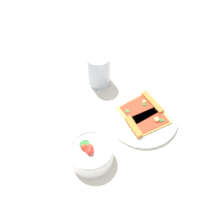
{
  "coord_description": "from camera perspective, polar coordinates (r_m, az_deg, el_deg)",
  "views": [
    {
      "loc": [
        0.05,
        0.57,
        0.82
      ],
      "look_at": [
        0.1,
        0.0,
        0.03
      ],
      "focal_mm": 47.77,
      "sensor_mm": 36.0,
      "label": 1
    }
  ],
  "objects": [
    {
      "name": "plate",
      "position": [
        0.99,
        6.24,
        -1.1
      ],
      "size": [
        0.23,
        0.23,
        0.01
      ],
      "primitive_type": "cylinder",
      "color": "white",
      "rests_on": "ground_plane"
    },
    {
      "name": "pizza_slice_near",
      "position": [
        1.0,
        5.87,
        0.73
      ],
      "size": [
        0.16,
        0.16,
        0.02
      ],
      "color": "#E5B256",
      "rests_on": "plate"
    },
    {
      "name": "pizza_slice_far",
      "position": [
        0.97,
        6.56,
        -1.9
      ],
      "size": [
        0.16,
        0.14,
        0.02
      ],
      "color": "#E5B256",
      "rests_on": "plate"
    },
    {
      "name": "soda_glass",
      "position": [
        1.06,
        -2.54,
        8.03
      ],
      "size": [
        0.08,
        0.08,
        0.12
      ],
      "color": "silver",
      "rests_on": "ground_plane"
    },
    {
      "name": "salad_bowl",
      "position": [
        0.89,
        -4.02,
        -7.91
      ],
      "size": [
        0.13,
        0.13,
        0.08
      ],
      "color": "white",
      "rests_on": "ground_plane"
    },
    {
      "name": "ground_plane",
      "position": [
        1.0,
        5.95,
        -1.43
      ],
      "size": [
        2.4,
        2.4,
        0.0
      ],
      "primitive_type": "plane",
      "color": "beige",
      "rests_on": "ground"
    }
  ]
}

